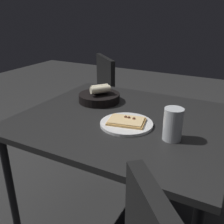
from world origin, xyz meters
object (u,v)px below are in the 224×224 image
bread_basket (100,97)px  beer_glass (173,126)px  pizza_plate (127,123)px  chair_far (93,99)px  dining_table (124,127)px

bread_basket → beer_glass: bearing=-117.0°
pizza_plate → chair_far: (0.79, 0.70, -0.24)m
chair_far → bread_basket: bearing=-144.1°
beer_glass → chair_far: bearing=48.4°
bread_basket → chair_far: (0.56, 0.41, -0.26)m
chair_far → dining_table: bearing=-137.7°
dining_table → bread_basket: size_ratio=4.24×
dining_table → beer_glass: 0.34m
pizza_plate → beer_glass: beer_glass is taller
beer_glass → chair_far: 1.28m
dining_table → chair_far: bearing=42.3°
beer_glass → dining_table: bearing=66.9°
beer_glass → bread_basket: bearing=63.0°
bread_basket → pizza_plate: bearing=-128.5°
pizza_plate → bread_basket: bread_basket is taller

